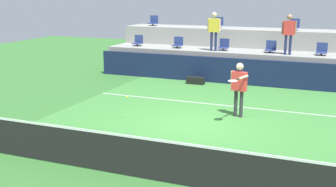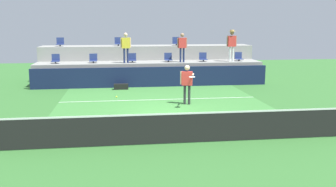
# 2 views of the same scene
# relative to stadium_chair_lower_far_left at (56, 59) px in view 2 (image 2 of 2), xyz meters

# --- Properties ---
(ground_plane) EXTENTS (40.00, 40.00, 0.00)m
(ground_plane) POSITION_rel_stadium_chair_lower_far_left_xyz_m (5.31, -7.23, -1.46)
(ground_plane) COLOR #336B2D
(court_inner_paint) EXTENTS (9.00, 10.00, 0.01)m
(court_inner_paint) POSITION_rel_stadium_chair_lower_far_left_xyz_m (5.31, -6.23, -1.46)
(court_inner_paint) COLOR #3D7F38
(court_inner_paint) RESTS_ON ground_plane
(court_service_line) EXTENTS (9.00, 0.06, 0.00)m
(court_service_line) POSITION_rel_stadium_chair_lower_far_left_xyz_m (5.31, -4.83, -1.46)
(court_service_line) COLOR white
(court_service_line) RESTS_ON ground_plane
(tennis_net) EXTENTS (10.48, 0.08, 1.07)m
(tennis_net) POSITION_rel_stadium_chair_lower_far_left_xyz_m (5.31, -11.23, -0.97)
(tennis_net) COLOR black
(tennis_net) RESTS_ON ground_plane
(sponsor_backboard) EXTENTS (13.00, 0.16, 1.10)m
(sponsor_backboard) POSITION_rel_stadium_chair_lower_far_left_xyz_m (5.31, -1.23, -0.91)
(sponsor_backboard) COLOR #141E42
(sponsor_backboard) RESTS_ON ground_plane
(seating_tier_lower) EXTENTS (13.00, 1.80, 1.25)m
(seating_tier_lower) POSITION_rel_stadium_chair_lower_far_left_xyz_m (5.31, 0.07, -0.84)
(seating_tier_lower) COLOR gray
(seating_tier_lower) RESTS_ON ground_plane
(seating_tier_upper) EXTENTS (13.00, 1.80, 2.10)m
(seating_tier_upper) POSITION_rel_stadium_chair_lower_far_left_xyz_m (5.31, 1.87, -0.41)
(seating_tier_upper) COLOR gray
(seating_tier_upper) RESTS_ON ground_plane
(stadium_chair_lower_far_left) EXTENTS (0.44, 0.40, 0.52)m
(stadium_chair_lower_far_left) POSITION_rel_stadium_chair_lower_far_left_xyz_m (0.00, 0.00, 0.00)
(stadium_chair_lower_far_left) COLOR #2D2D33
(stadium_chair_lower_far_left) RESTS_ON seating_tier_lower
(stadium_chair_lower_left) EXTENTS (0.44, 0.40, 0.52)m
(stadium_chair_lower_left) POSITION_rel_stadium_chair_lower_far_left_xyz_m (2.08, 0.00, 0.00)
(stadium_chair_lower_left) COLOR #2D2D33
(stadium_chair_lower_left) RESTS_ON seating_tier_lower
(stadium_chair_lower_mid_left) EXTENTS (0.44, 0.40, 0.52)m
(stadium_chair_lower_mid_left) POSITION_rel_stadium_chair_lower_far_left_xyz_m (4.29, 0.00, 0.00)
(stadium_chair_lower_mid_left) COLOR #2D2D33
(stadium_chair_lower_mid_left) RESTS_ON seating_tier_lower
(stadium_chair_lower_mid_right) EXTENTS (0.44, 0.40, 0.52)m
(stadium_chair_lower_mid_right) POSITION_rel_stadium_chair_lower_far_left_xyz_m (6.38, 0.00, 0.00)
(stadium_chair_lower_mid_right) COLOR #2D2D33
(stadium_chair_lower_mid_right) RESTS_ON seating_tier_lower
(stadium_chair_lower_right) EXTENTS (0.44, 0.40, 0.52)m
(stadium_chair_lower_right) POSITION_rel_stadium_chair_lower_far_left_xyz_m (8.46, 0.00, 0.00)
(stadium_chair_lower_right) COLOR #2D2D33
(stadium_chair_lower_right) RESTS_ON seating_tier_lower
(stadium_chair_lower_far_right) EXTENTS (0.44, 0.40, 0.52)m
(stadium_chair_lower_far_right) POSITION_rel_stadium_chair_lower_far_left_xyz_m (10.63, 0.00, 0.00)
(stadium_chair_lower_far_right) COLOR #2D2D33
(stadium_chair_lower_far_right) RESTS_ON seating_tier_lower
(stadium_chair_upper_far_left) EXTENTS (0.44, 0.40, 0.52)m
(stadium_chair_upper_far_left) POSITION_rel_stadium_chair_lower_far_left_xyz_m (0.03, 1.80, 0.85)
(stadium_chair_upper_far_left) COLOR #2D2D33
(stadium_chair_upper_far_left) RESTS_ON seating_tier_upper
(stadium_chair_upper_left) EXTENTS (0.44, 0.40, 0.52)m
(stadium_chair_upper_left) POSITION_rel_stadium_chair_lower_far_left_xyz_m (3.51, 1.80, 0.85)
(stadium_chair_upper_left) COLOR #2D2D33
(stadium_chair_upper_left) RESTS_ON seating_tier_upper
(stadium_chair_upper_right) EXTENTS (0.44, 0.40, 0.52)m
(stadium_chair_upper_right) POSITION_rel_stadium_chair_lower_far_left_xyz_m (7.12, 1.80, 0.85)
(stadium_chair_upper_right) COLOR #2D2D33
(stadium_chair_upper_right) RESTS_ON seating_tier_upper
(stadium_chair_upper_far_right) EXTENTS (0.44, 0.40, 0.52)m
(stadium_chair_upper_far_right) POSITION_rel_stadium_chair_lower_far_left_xyz_m (10.65, 1.80, 0.85)
(stadium_chair_upper_far_right) COLOR #2D2D33
(stadium_chair_upper_far_right) RESTS_ON seating_tier_upper
(tennis_player) EXTENTS (0.58, 1.28, 1.71)m
(tennis_player) POSITION_rel_stadium_chair_lower_far_left_xyz_m (6.38, -6.02, -0.42)
(tennis_player) COLOR #2D2D33
(tennis_player) RESTS_ON ground_plane
(spectator_in_white) EXTENTS (0.60, 0.24, 1.70)m
(spectator_in_white) POSITION_rel_stadium_chair_lower_far_left_xyz_m (3.92, -0.38, 0.81)
(spectator_in_white) COLOR navy
(spectator_in_white) RESTS_ON seating_tier_lower
(spectator_in_grey) EXTENTS (0.59, 0.25, 1.67)m
(spectator_in_grey) POSITION_rel_stadium_chair_lower_far_left_xyz_m (7.13, -0.38, 0.79)
(spectator_in_grey) COLOR navy
(spectator_in_grey) RESTS_ON seating_tier_lower
(spectator_with_hat) EXTENTS (0.62, 0.48, 1.84)m
(spectator_with_hat) POSITION_rel_stadium_chair_lower_far_left_xyz_m (10.05, -0.38, 0.93)
(spectator_with_hat) COLOR white
(spectator_with_hat) RESTS_ON seating_tier_lower
(tennis_ball) EXTENTS (0.07, 0.07, 0.07)m
(tennis_ball) POSITION_rel_stadium_chair_lower_far_left_xyz_m (3.38, -7.67, -0.72)
(tennis_ball) COLOR #CCE033
(equipment_bag) EXTENTS (0.76, 0.28, 0.30)m
(equipment_bag) POSITION_rel_stadium_chair_lower_far_left_xyz_m (3.60, -1.85, -1.31)
(equipment_bag) COLOR black
(equipment_bag) RESTS_ON ground_plane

